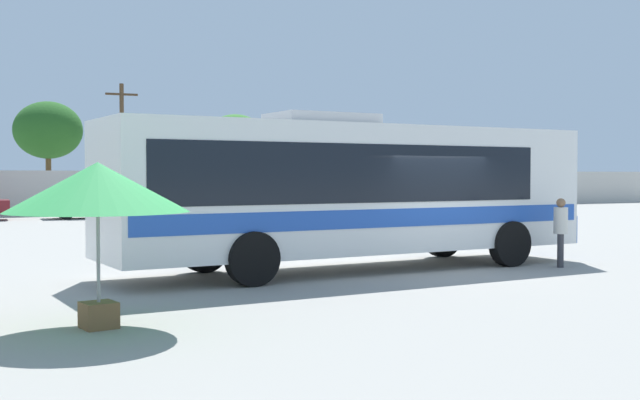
{
  "coord_description": "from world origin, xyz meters",
  "views": [
    {
      "loc": [
        -10.2,
        -14.1,
        2.11
      ],
      "look_at": [
        -1.71,
        2.18,
        1.51
      ],
      "focal_mm": 44.71,
      "sensor_mm": 36.0,
      "label": 1
    }
  ],
  "objects_px": {
    "roadside_tree_midleft": "(48,130)",
    "roadside_tree_midright": "(235,143)",
    "utility_pole_near": "(122,145)",
    "vendor_umbrella_near_gate_green": "(98,189)",
    "attendant_by_bus_door": "(561,228)",
    "parked_car_third_white": "(94,201)",
    "coach_bus_white_blue": "(350,187)"
  },
  "relations": [
    {
      "from": "roadside_tree_midleft",
      "to": "roadside_tree_midright",
      "type": "height_order",
      "value": "roadside_tree_midleft"
    },
    {
      "from": "utility_pole_near",
      "to": "roadside_tree_midright",
      "type": "xyz_separation_m",
      "value": [
        7.77,
        2.31,
        0.32
      ]
    },
    {
      "from": "vendor_umbrella_near_gate_green",
      "to": "roadside_tree_midright",
      "type": "relative_size",
      "value": 0.42
    },
    {
      "from": "attendant_by_bus_door",
      "to": "roadside_tree_midright",
      "type": "relative_size",
      "value": 0.26
    },
    {
      "from": "attendant_by_bus_door",
      "to": "parked_car_third_white",
      "type": "xyz_separation_m",
      "value": [
        -5.14,
        25.48,
        -0.08
      ]
    },
    {
      "from": "vendor_umbrella_near_gate_green",
      "to": "parked_car_third_white",
      "type": "bearing_deg",
      "value": 78.43
    },
    {
      "from": "attendant_by_bus_door",
      "to": "utility_pole_near",
      "type": "relative_size",
      "value": 0.22
    },
    {
      "from": "vendor_umbrella_near_gate_green",
      "to": "roadside_tree_midleft",
      "type": "height_order",
      "value": "roadside_tree_midleft"
    },
    {
      "from": "coach_bus_white_blue",
      "to": "utility_pole_near",
      "type": "height_order",
      "value": "utility_pole_near"
    },
    {
      "from": "vendor_umbrella_near_gate_green",
      "to": "roadside_tree_midleft",
      "type": "distance_m",
      "value": 38.17
    },
    {
      "from": "utility_pole_near",
      "to": "roadside_tree_midleft",
      "type": "bearing_deg",
      "value": 133.9
    },
    {
      "from": "parked_car_third_white",
      "to": "roadside_tree_midright",
      "type": "height_order",
      "value": "roadside_tree_midright"
    },
    {
      "from": "utility_pole_near",
      "to": "roadside_tree_midright",
      "type": "relative_size",
      "value": 1.22
    },
    {
      "from": "parked_car_third_white",
      "to": "roadside_tree_midleft",
      "type": "relative_size",
      "value": 0.69
    },
    {
      "from": "attendant_by_bus_door",
      "to": "utility_pole_near",
      "type": "bearing_deg",
      "value": 94.1
    },
    {
      "from": "coach_bus_white_blue",
      "to": "roadside_tree_midleft",
      "type": "xyz_separation_m",
      "value": [
        -1.19,
        33.57,
        2.86
      ]
    },
    {
      "from": "attendant_by_bus_door",
      "to": "utility_pole_near",
      "type": "xyz_separation_m",
      "value": [
        -2.27,
        31.7,
        2.91
      ]
    },
    {
      "from": "vendor_umbrella_near_gate_green",
      "to": "parked_car_third_white",
      "type": "distance_m",
      "value": 28.52
    },
    {
      "from": "utility_pole_near",
      "to": "roadside_tree_midleft",
      "type": "xyz_separation_m",
      "value": [
        -3.45,
        3.59,
        0.89
      ]
    },
    {
      "from": "attendant_by_bus_door",
      "to": "vendor_umbrella_near_gate_green",
      "type": "height_order",
      "value": "vendor_umbrella_near_gate_green"
    },
    {
      "from": "attendant_by_bus_door",
      "to": "utility_pole_near",
      "type": "distance_m",
      "value": 31.92
    },
    {
      "from": "coach_bus_white_blue",
      "to": "parked_car_third_white",
      "type": "xyz_separation_m",
      "value": [
        -0.6,
        23.77,
        -1.01
      ]
    },
    {
      "from": "roadside_tree_midright",
      "to": "utility_pole_near",
      "type": "bearing_deg",
      "value": -163.45
    },
    {
      "from": "utility_pole_near",
      "to": "coach_bus_white_blue",
      "type": "bearing_deg",
      "value": -94.3
    },
    {
      "from": "utility_pole_near",
      "to": "roadside_tree_midleft",
      "type": "distance_m",
      "value": 5.05
    },
    {
      "from": "roadside_tree_midright",
      "to": "roadside_tree_midleft",
      "type": "bearing_deg",
      "value": 173.51
    },
    {
      "from": "roadside_tree_midright",
      "to": "parked_car_third_white",
      "type": "bearing_deg",
      "value": -141.26
    },
    {
      "from": "utility_pole_near",
      "to": "roadside_tree_midright",
      "type": "bearing_deg",
      "value": 16.55
    },
    {
      "from": "parked_car_third_white",
      "to": "roadside_tree_midleft",
      "type": "bearing_deg",
      "value": 93.44
    },
    {
      "from": "coach_bus_white_blue",
      "to": "parked_car_third_white",
      "type": "distance_m",
      "value": 23.8
    },
    {
      "from": "roadside_tree_midleft",
      "to": "utility_pole_near",
      "type": "bearing_deg",
      "value": -46.1
    },
    {
      "from": "attendant_by_bus_door",
      "to": "roadside_tree_midright",
      "type": "bearing_deg",
      "value": 80.82
    }
  ]
}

